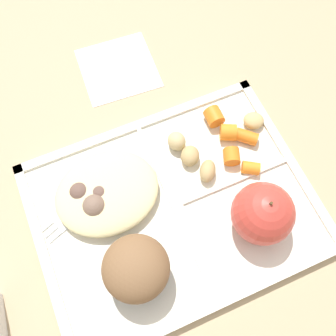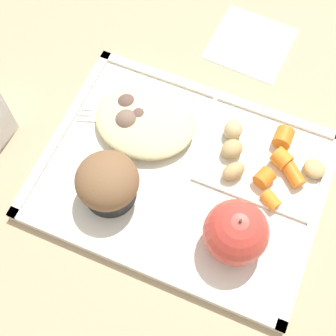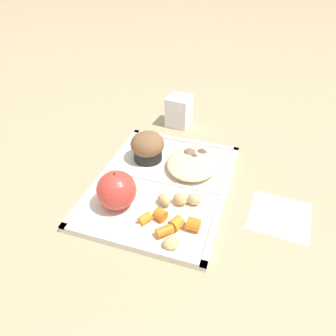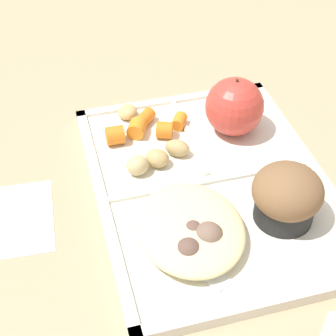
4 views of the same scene
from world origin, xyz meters
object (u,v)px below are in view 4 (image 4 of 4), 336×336
object	(u,v)px
bran_muffin	(287,196)
plastic_fork	(203,265)
green_apple	(234,107)
lunch_tray	(210,185)

from	to	relation	value
bran_muffin	plastic_fork	bearing A→B (deg)	-69.04
bran_muffin	plastic_fork	distance (m)	0.13
bran_muffin	plastic_fork	xyz separation A→B (m)	(0.04, -0.12, -0.04)
green_apple	plastic_fork	bearing A→B (deg)	-27.67
lunch_tray	plastic_fork	distance (m)	0.13
bran_muffin	plastic_fork	size ratio (longest dim) A/B	0.58
green_apple	lunch_tray	bearing A→B (deg)	-34.01
lunch_tray	green_apple	world-z (taller)	green_apple
lunch_tray	bran_muffin	xyz separation A→B (m)	(0.08, 0.06, 0.04)
lunch_tray	bran_muffin	size ratio (longest dim) A/B	4.63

